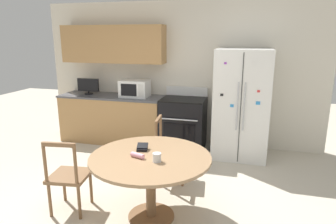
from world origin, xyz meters
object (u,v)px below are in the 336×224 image
wallet (142,148)px  refrigerator (241,104)px  microwave (135,88)px  dining_chair_left (69,176)px  dining_chair_far (170,150)px  candle_glass (157,158)px  oven_range (183,123)px  countertop_tv (88,86)px

wallet → refrigerator: bearing=62.9°
microwave → dining_chair_left: microwave is taller
microwave → dining_chair_far: 1.74m
dining_chair_left → candle_glass: 1.11m
microwave → dining_chair_left: bearing=-87.8°
candle_glass → wallet: candle_glass is taller
dining_chair_far → oven_range: bearing=177.4°
oven_range → candle_glass: bearing=-84.4°
candle_glass → wallet: 0.37m
microwave → wallet: bearing=-66.8°
microwave → countertop_tv: size_ratio=1.19×
candle_glass → refrigerator: bearing=71.3°
microwave → dining_chair_far: (1.00, -1.28, -0.62)m
candle_glass → wallet: bearing=133.6°
countertop_tv → dining_chair_far: (1.95, -1.28, -0.63)m
oven_range → microwave: microwave is taller
oven_range → candle_glass: 2.36m
microwave → dining_chair_left: size_ratio=0.57×
oven_range → dining_chair_far: bearing=-86.3°
refrigerator → microwave: refrigerator is taller
dining_chair_left → dining_chair_far: (0.91, 1.07, 0.00)m
countertop_tv → oven_range: bearing=-0.6°
refrigerator → dining_chair_far: 1.56m
refrigerator → microwave: size_ratio=3.51×
candle_glass → microwave: bearing=116.0°
dining_chair_far → dining_chair_left: bearing=-46.6°
dining_chair_far → candle_glass: (0.15, -1.08, 0.34)m
countertop_tv → candle_glass: bearing=-48.3°
microwave → countertop_tv: bearing=-179.5°
refrigerator → countertop_tv: size_ratio=4.18×
dining_chair_far → candle_glass: 1.14m
countertop_tv → microwave: bearing=0.5°
dining_chair_far → wallet: 0.88m
refrigerator → countertop_tv: 2.87m
dining_chair_left → dining_chair_far: 1.41m
microwave → candle_glass: (1.15, -2.36, -0.27)m
candle_glass → dining_chair_far: bearing=97.7°
refrigerator → candle_glass: size_ratio=19.43×
oven_range → microwave: size_ratio=2.12×
refrigerator → dining_chair_far: refrigerator is taller
refrigerator → dining_chair_far: size_ratio=1.99×
dining_chair_far → wallet: bearing=-13.9°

